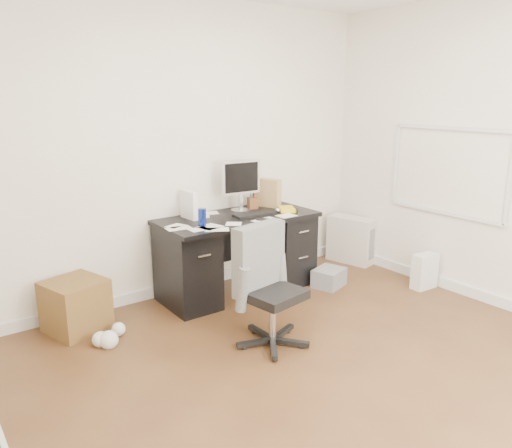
{
  "coord_description": "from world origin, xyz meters",
  "views": [
    {
      "loc": [
        -2.23,
        -2.11,
        1.85
      ],
      "look_at": [
        0.18,
        1.2,
        0.79
      ],
      "focal_mm": 35.0,
      "sensor_mm": 36.0,
      "label": 1
    }
  ],
  "objects_px": {
    "office_chair": "(273,288)",
    "wicker_basket": "(76,306)",
    "lcd_monitor": "(241,186)",
    "keyboard": "(255,214)",
    "pc_tower": "(351,240)",
    "desk": "(238,252)"
  },
  "relations": [
    {
      "from": "keyboard",
      "to": "wicker_basket",
      "type": "height_order",
      "value": "keyboard"
    },
    {
      "from": "desk",
      "to": "lcd_monitor",
      "type": "distance_m",
      "value": 0.63
    },
    {
      "from": "pc_tower",
      "to": "wicker_basket",
      "type": "xyz_separation_m",
      "value": [
        -3.05,
        0.1,
        -0.05
      ]
    },
    {
      "from": "desk",
      "to": "pc_tower",
      "type": "height_order",
      "value": "desk"
    },
    {
      "from": "office_chair",
      "to": "pc_tower",
      "type": "xyz_separation_m",
      "value": [
        1.92,
        1.02,
        -0.2
      ]
    },
    {
      "from": "office_chair",
      "to": "pc_tower",
      "type": "bearing_deg",
      "value": 18.43
    },
    {
      "from": "desk",
      "to": "pc_tower",
      "type": "relative_size",
      "value": 2.9
    },
    {
      "from": "keyboard",
      "to": "wicker_basket",
      "type": "xyz_separation_m",
      "value": [
        -1.66,
        0.16,
        -0.55
      ]
    },
    {
      "from": "desk",
      "to": "office_chair",
      "type": "height_order",
      "value": "office_chair"
    },
    {
      "from": "office_chair",
      "to": "wicker_basket",
      "type": "distance_m",
      "value": 1.61
    },
    {
      "from": "office_chair",
      "to": "wicker_basket",
      "type": "relative_size",
      "value": 2.2
    },
    {
      "from": "lcd_monitor",
      "to": "wicker_basket",
      "type": "bearing_deg",
      "value": -173.46
    },
    {
      "from": "desk",
      "to": "keyboard",
      "type": "height_order",
      "value": "keyboard"
    },
    {
      "from": "desk",
      "to": "keyboard",
      "type": "xyz_separation_m",
      "value": [
        0.14,
        -0.07,
        0.36
      ]
    },
    {
      "from": "lcd_monitor",
      "to": "wicker_basket",
      "type": "height_order",
      "value": "lcd_monitor"
    },
    {
      "from": "lcd_monitor",
      "to": "keyboard",
      "type": "height_order",
      "value": "lcd_monitor"
    },
    {
      "from": "desk",
      "to": "pc_tower",
      "type": "xyz_separation_m",
      "value": [
        1.54,
        -0.02,
        -0.14
      ]
    },
    {
      "from": "pc_tower",
      "to": "desk",
      "type": "bearing_deg",
      "value": 165.84
    },
    {
      "from": "keyboard",
      "to": "desk",
      "type": "bearing_deg",
      "value": 156.57
    },
    {
      "from": "wicker_basket",
      "to": "pc_tower",
      "type": "bearing_deg",
      "value": -1.97
    },
    {
      "from": "office_chair",
      "to": "wicker_basket",
      "type": "height_order",
      "value": "office_chair"
    },
    {
      "from": "lcd_monitor",
      "to": "pc_tower",
      "type": "xyz_separation_m",
      "value": [
        1.4,
        -0.15,
        -0.75
      ]
    }
  ]
}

